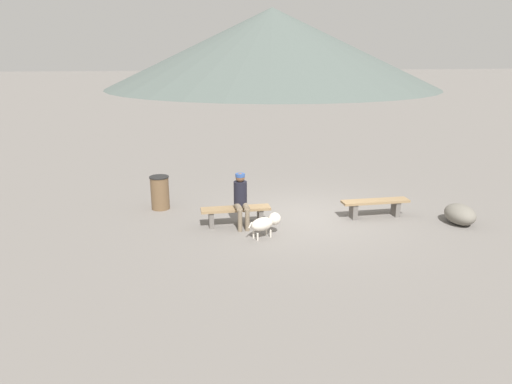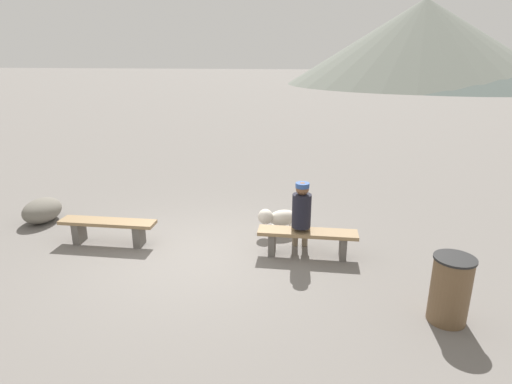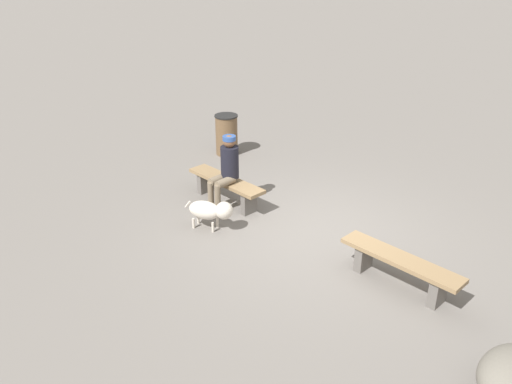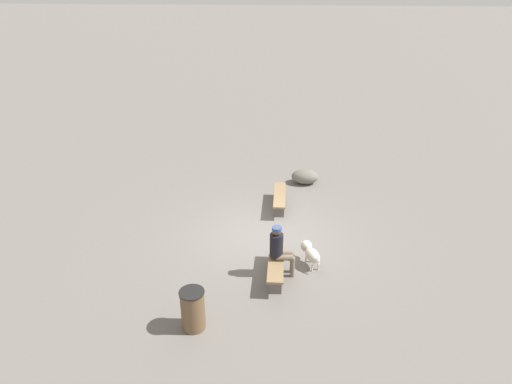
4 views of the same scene
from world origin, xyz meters
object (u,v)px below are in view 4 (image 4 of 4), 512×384
(boulder, at_px, (305,177))
(bench_left, at_px, (280,198))
(bench_right, at_px, (276,265))
(dog, at_px, (310,252))
(trash_bin, at_px, (193,310))
(seated_person, at_px, (280,247))

(boulder, bearing_deg, bench_left, -23.02)
(bench_left, distance_m, boulder, 2.11)
(bench_right, bearing_deg, bench_left, 179.80)
(bench_left, relative_size, boulder, 1.92)
(dog, xyz_separation_m, trash_bin, (2.55, -2.50, 0.11))
(bench_right, bearing_deg, seated_person, 146.40)
(seated_person, height_order, boulder, seated_person)
(bench_left, bearing_deg, bench_right, -0.20)
(bench_right, distance_m, dog, 1.06)
(dog, height_order, trash_bin, trash_bin)
(bench_left, bearing_deg, boulder, 155.81)
(trash_bin, bearing_deg, dog, 135.56)
(seated_person, bearing_deg, dog, 118.59)
(bench_left, xyz_separation_m, boulder, (-1.94, 0.82, -0.08))
(dog, bearing_deg, bench_left, -8.35)
(bench_right, distance_m, boulder, 5.71)
(bench_left, xyz_separation_m, dog, (3.10, 0.92, 0.02))
(bench_left, distance_m, bench_right, 3.72)
(dog, bearing_deg, bench_right, 100.91)
(seated_person, bearing_deg, boulder, 169.18)
(bench_right, xyz_separation_m, seated_person, (-0.12, 0.08, 0.44))
(seated_person, bearing_deg, trash_bin, -43.76)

